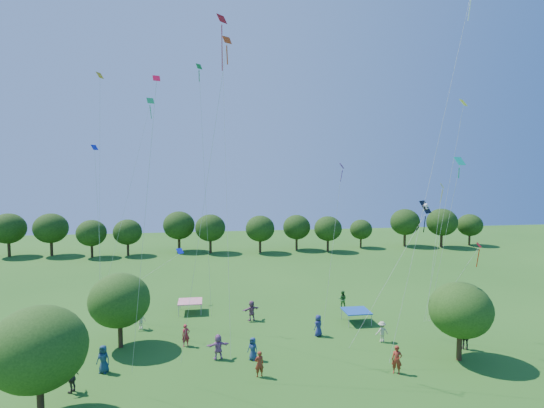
{
  "coord_description": "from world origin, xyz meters",
  "views": [
    {
      "loc": [
        -4.27,
        -13.56,
        13.12
      ],
      "look_at": [
        0.0,
        14.0,
        11.0
      ],
      "focal_mm": 28.0,
      "sensor_mm": 36.0,
      "label": 1
    }
  ],
  "objects_px": {
    "tent_red_stripe": "(190,302)",
    "pirate_kite": "(424,210)",
    "near_tree_east": "(460,310)",
    "near_tree_north": "(119,300)",
    "red_high_kite": "(223,79)",
    "near_tree_west": "(38,349)",
    "tent_blue": "(356,311)"
  },
  "relations": [
    {
      "from": "near_tree_west",
      "to": "tent_blue",
      "type": "height_order",
      "value": "near_tree_west"
    },
    {
      "from": "near_tree_north",
      "to": "tent_red_stripe",
      "type": "bearing_deg",
      "value": 55.98
    },
    {
      "from": "tent_red_stripe",
      "to": "pirate_kite",
      "type": "xyz_separation_m",
      "value": [
        16.69,
        -11.85,
        9.4
      ]
    },
    {
      "from": "red_high_kite",
      "to": "tent_blue",
      "type": "bearing_deg",
      "value": 24.11
    },
    {
      "from": "near_tree_east",
      "to": "tent_red_stripe",
      "type": "xyz_separation_m",
      "value": [
        -18.93,
        13.09,
        -2.54
      ]
    },
    {
      "from": "near_tree_north",
      "to": "tent_blue",
      "type": "distance_m",
      "value": 19.56
    },
    {
      "from": "near_tree_west",
      "to": "tent_blue",
      "type": "distance_m",
      "value": 24.53
    },
    {
      "from": "near_tree_east",
      "to": "red_high_kite",
      "type": "relative_size",
      "value": 0.24
    },
    {
      "from": "near_tree_north",
      "to": "pirate_kite",
      "type": "relative_size",
      "value": 0.57
    },
    {
      "from": "tent_red_stripe",
      "to": "pirate_kite",
      "type": "distance_m",
      "value": 22.52
    },
    {
      "from": "near_tree_north",
      "to": "tent_red_stripe",
      "type": "relative_size",
      "value": 2.55
    },
    {
      "from": "near_tree_west",
      "to": "tent_blue",
      "type": "xyz_separation_m",
      "value": [
        21.59,
        11.29,
        -2.83
      ]
    },
    {
      "from": "tent_blue",
      "to": "tent_red_stripe",
      "type": "bearing_deg",
      "value": 161.0
    },
    {
      "from": "near_tree_north",
      "to": "red_high_kite",
      "type": "xyz_separation_m",
      "value": [
        7.71,
        -2.91,
        15.76
      ]
    },
    {
      "from": "tent_blue",
      "to": "pirate_kite",
      "type": "distance_m",
      "value": 11.88
    },
    {
      "from": "near_tree_north",
      "to": "pirate_kite",
      "type": "bearing_deg",
      "value": -12.13
    },
    {
      "from": "tent_red_stripe",
      "to": "near_tree_west",
      "type": "bearing_deg",
      "value": -113.9
    },
    {
      "from": "tent_red_stripe",
      "to": "pirate_kite",
      "type": "height_order",
      "value": "pirate_kite"
    },
    {
      "from": "tent_red_stripe",
      "to": "tent_blue",
      "type": "xyz_separation_m",
      "value": [
        14.39,
        -4.96,
        0.0
      ]
    },
    {
      "from": "near_tree_east",
      "to": "tent_blue",
      "type": "height_order",
      "value": "near_tree_east"
    },
    {
      "from": "tent_blue",
      "to": "red_high_kite",
      "type": "bearing_deg",
      "value": -155.89
    },
    {
      "from": "near_tree_north",
      "to": "near_tree_east",
      "type": "height_order",
      "value": "near_tree_north"
    },
    {
      "from": "near_tree_east",
      "to": "red_high_kite",
      "type": "height_order",
      "value": "red_high_kite"
    },
    {
      "from": "near_tree_west",
      "to": "red_high_kite",
      "type": "height_order",
      "value": "red_high_kite"
    },
    {
      "from": "red_high_kite",
      "to": "tent_red_stripe",
      "type": "bearing_deg",
      "value": 105.64
    },
    {
      "from": "tent_blue",
      "to": "red_high_kite",
      "type": "xyz_separation_m",
      "value": [
        -11.56,
        -5.17,
        18.32
      ]
    },
    {
      "from": "near_tree_north",
      "to": "red_high_kite",
      "type": "height_order",
      "value": "red_high_kite"
    },
    {
      "from": "near_tree_west",
      "to": "red_high_kite",
      "type": "relative_size",
      "value": 0.27
    },
    {
      "from": "near_tree_east",
      "to": "red_high_kite",
      "type": "xyz_separation_m",
      "value": [
        -16.1,
        2.97,
        15.78
      ]
    },
    {
      "from": "tent_blue",
      "to": "near_tree_west",
      "type": "bearing_deg",
      "value": -152.39
    },
    {
      "from": "near_tree_west",
      "to": "tent_red_stripe",
      "type": "bearing_deg",
      "value": 66.1
    },
    {
      "from": "pirate_kite",
      "to": "near_tree_east",
      "type": "bearing_deg",
      "value": -28.97
    }
  ]
}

